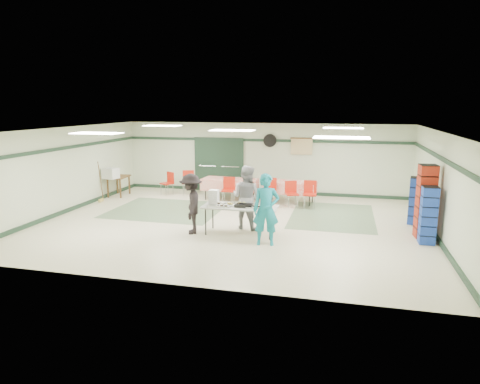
% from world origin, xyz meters
% --- Properties ---
extents(floor, '(11.00, 11.00, 0.00)m').
position_xyz_m(floor, '(0.00, 0.00, 0.00)').
color(floor, beige).
rests_on(floor, ground).
extents(ceiling, '(11.00, 11.00, 0.00)m').
position_xyz_m(ceiling, '(0.00, 0.00, 2.70)').
color(ceiling, white).
rests_on(ceiling, wall_back).
extents(wall_back, '(11.00, 0.00, 11.00)m').
position_xyz_m(wall_back, '(0.00, 4.50, 1.35)').
color(wall_back, beige).
rests_on(wall_back, floor).
extents(wall_front, '(11.00, 0.00, 11.00)m').
position_xyz_m(wall_front, '(0.00, -4.50, 1.35)').
color(wall_front, beige).
rests_on(wall_front, floor).
extents(wall_left, '(0.00, 9.00, 9.00)m').
position_xyz_m(wall_left, '(-5.50, 0.00, 1.35)').
color(wall_left, beige).
rests_on(wall_left, floor).
extents(wall_right, '(0.00, 9.00, 9.00)m').
position_xyz_m(wall_right, '(5.50, 0.00, 1.35)').
color(wall_right, beige).
rests_on(wall_right, floor).
extents(trim_back, '(11.00, 0.06, 0.10)m').
position_xyz_m(trim_back, '(0.00, 4.47, 2.05)').
color(trim_back, '#1C3324').
rests_on(trim_back, wall_back).
extents(baseboard_back, '(11.00, 0.06, 0.12)m').
position_xyz_m(baseboard_back, '(0.00, 4.47, 0.06)').
color(baseboard_back, '#1C3324').
rests_on(baseboard_back, floor).
extents(trim_left, '(0.06, 9.00, 0.10)m').
position_xyz_m(trim_left, '(-5.47, 0.00, 2.05)').
color(trim_left, '#1C3324').
rests_on(trim_left, wall_back).
extents(baseboard_left, '(0.06, 9.00, 0.12)m').
position_xyz_m(baseboard_left, '(-5.47, 0.00, 0.06)').
color(baseboard_left, '#1C3324').
rests_on(baseboard_left, floor).
extents(trim_right, '(0.06, 9.00, 0.10)m').
position_xyz_m(trim_right, '(5.47, 0.00, 2.05)').
color(trim_right, '#1C3324').
rests_on(trim_right, wall_back).
extents(baseboard_right, '(0.06, 9.00, 0.12)m').
position_xyz_m(baseboard_right, '(5.47, 0.00, 0.06)').
color(baseboard_right, '#1C3324').
rests_on(baseboard_right, floor).
extents(green_patch_a, '(3.50, 3.00, 0.01)m').
position_xyz_m(green_patch_a, '(-2.50, 1.00, 0.00)').
color(green_patch_a, '#607B5A').
rests_on(green_patch_a, floor).
extents(green_patch_b, '(2.50, 3.50, 0.01)m').
position_xyz_m(green_patch_b, '(2.80, 1.50, 0.00)').
color(green_patch_b, '#607B5A').
rests_on(green_patch_b, floor).
extents(double_door_left, '(0.90, 0.06, 2.10)m').
position_xyz_m(double_door_left, '(-2.20, 4.44, 1.05)').
color(double_door_left, gray).
rests_on(double_door_left, floor).
extents(double_door_right, '(0.90, 0.06, 2.10)m').
position_xyz_m(double_door_right, '(-1.25, 4.44, 1.05)').
color(double_door_right, gray).
rests_on(double_door_right, floor).
extents(door_frame, '(2.00, 0.03, 2.15)m').
position_xyz_m(door_frame, '(-1.73, 4.42, 1.05)').
color(door_frame, '#1C3324').
rests_on(door_frame, floor).
extents(wall_fan, '(0.50, 0.10, 0.50)m').
position_xyz_m(wall_fan, '(0.30, 4.44, 2.05)').
color(wall_fan, black).
rests_on(wall_fan, wall_back).
extents(scroll_banner, '(0.80, 0.02, 0.60)m').
position_xyz_m(scroll_banner, '(1.50, 4.44, 1.85)').
color(scroll_banner, '#D4B984').
rests_on(scroll_banner, wall_back).
extents(serving_table, '(1.99, 0.81, 0.76)m').
position_xyz_m(serving_table, '(0.47, -0.99, 0.72)').
color(serving_table, beige).
rests_on(serving_table, floor).
extents(sheet_tray_right, '(0.62, 0.47, 0.02)m').
position_xyz_m(sheet_tray_right, '(0.99, -1.04, 0.77)').
color(sheet_tray_right, silver).
rests_on(sheet_tray_right, serving_table).
extents(sheet_tray_mid, '(0.57, 0.43, 0.02)m').
position_xyz_m(sheet_tray_mid, '(0.33, -0.92, 0.77)').
color(sheet_tray_mid, silver).
rests_on(sheet_tray_mid, serving_table).
extents(sheet_tray_left, '(0.59, 0.45, 0.02)m').
position_xyz_m(sheet_tray_left, '(-0.05, -1.09, 0.77)').
color(sheet_tray_left, silver).
rests_on(sheet_tray_left, serving_table).
extents(baking_pan, '(0.46, 0.29, 0.08)m').
position_xyz_m(baking_pan, '(0.59, -1.06, 0.80)').
color(baking_pan, black).
rests_on(baking_pan, serving_table).
extents(foam_box_stack, '(0.24, 0.22, 0.39)m').
position_xyz_m(foam_box_stack, '(-0.27, -0.92, 0.95)').
color(foam_box_stack, white).
rests_on(foam_box_stack, serving_table).
extents(volunteer_teal, '(0.71, 0.53, 1.77)m').
position_xyz_m(volunteer_teal, '(1.29, -1.69, 0.88)').
color(volunteer_teal, teal).
rests_on(volunteer_teal, floor).
extents(volunteer_grey, '(1.02, 0.89, 1.76)m').
position_xyz_m(volunteer_grey, '(0.51, -0.43, 0.88)').
color(volunteer_grey, gray).
rests_on(volunteer_grey, floor).
extents(volunteer_dark, '(0.92, 1.18, 1.61)m').
position_xyz_m(volunteer_dark, '(-0.81, -1.23, 0.80)').
color(volunteer_dark, black).
rests_on(volunteer_dark, floor).
extents(dining_table_a, '(1.83, 0.95, 0.77)m').
position_xyz_m(dining_table_a, '(1.29, 3.02, 0.57)').
color(dining_table_a, red).
rests_on(dining_table_a, floor).
extents(dining_table_b, '(2.01, 1.01, 0.77)m').
position_xyz_m(dining_table_b, '(-0.91, 3.02, 0.57)').
color(dining_table_b, red).
rests_on(dining_table_b, floor).
extents(chair_a, '(0.53, 0.53, 0.87)m').
position_xyz_m(chair_a, '(1.40, 2.45, 0.53)').
color(chair_a, '#B71A0E').
rests_on(chair_a, floor).
extents(chair_b, '(0.44, 0.44, 0.94)m').
position_xyz_m(chair_b, '(0.66, 2.46, 0.58)').
color(chair_b, '#B71A0E').
rests_on(chair_b, floor).
extents(chair_c, '(0.44, 0.44, 0.91)m').
position_xyz_m(chair_c, '(2.02, 2.46, 0.56)').
color(chair_c, '#B71A0E').
rests_on(chair_c, floor).
extents(chair_d, '(0.45, 0.45, 0.91)m').
position_xyz_m(chair_d, '(-0.79, 2.46, 0.56)').
color(chair_d, '#B71A0E').
rests_on(chair_d, floor).
extents(chair_loose_a, '(0.53, 0.53, 0.92)m').
position_xyz_m(chair_loose_a, '(-2.69, 3.50, 0.56)').
color(chair_loose_a, '#B71A0E').
rests_on(chair_loose_a, floor).
extents(chair_loose_b, '(0.55, 0.55, 0.87)m').
position_xyz_m(chair_loose_b, '(-3.40, 3.29, 0.53)').
color(chair_loose_b, '#B71A0E').
rests_on(chair_loose_b, floor).
extents(crate_stack_blue_a, '(0.48, 0.48, 1.37)m').
position_xyz_m(crate_stack_blue_a, '(5.15, 1.16, 0.68)').
color(crate_stack_blue_a, '#193998').
rests_on(crate_stack_blue_a, floor).
extents(crate_stack_red, '(0.46, 0.46, 1.91)m').
position_xyz_m(crate_stack_red, '(5.15, -0.19, 0.96)').
color(crate_stack_red, maroon).
rests_on(crate_stack_red, floor).
extents(crate_stack_blue_b, '(0.37, 0.37, 1.45)m').
position_xyz_m(crate_stack_blue_b, '(5.15, -0.69, 0.72)').
color(crate_stack_blue_b, '#193998').
rests_on(crate_stack_blue_b, floor).
extents(printer_table, '(0.68, 0.99, 0.74)m').
position_xyz_m(printer_table, '(-5.15, 2.65, 0.65)').
color(printer_table, brown).
rests_on(printer_table, floor).
extents(office_printer, '(0.55, 0.50, 0.39)m').
position_xyz_m(office_printer, '(-5.15, 2.13, 0.94)').
color(office_printer, silver).
rests_on(office_printer, printer_table).
extents(broom, '(0.09, 0.23, 1.42)m').
position_xyz_m(broom, '(-5.23, 1.57, 0.74)').
color(broom, brown).
rests_on(broom, floor).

